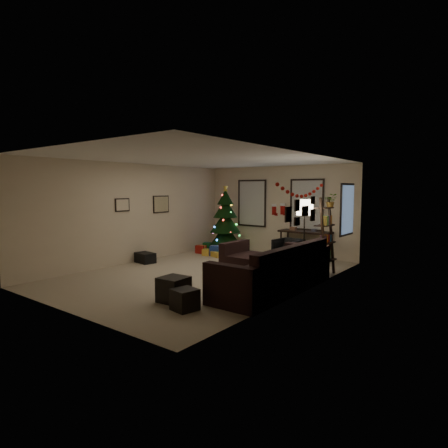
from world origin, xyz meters
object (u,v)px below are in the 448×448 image
(desk, at_px, (305,234))
(desk_chair, at_px, (288,250))
(christmas_tree, at_px, (225,224))
(bookshelf, at_px, (326,237))
(sofa, at_px, (269,272))

(desk, distance_m, desk_chair, 0.78)
(christmas_tree, bearing_deg, bookshelf, -15.63)
(desk, height_order, bookshelf, bookshelf)
(sofa, bearing_deg, christmas_tree, 139.31)
(sofa, xyz_separation_m, bookshelf, (0.50, 1.74, 0.57))
(christmas_tree, relative_size, bookshelf, 1.19)
(bookshelf, bearing_deg, christmas_tree, 164.37)
(christmas_tree, distance_m, desk_chair, 2.36)
(sofa, height_order, desk_chair, sofa)
(christmas_tree, xyz_separation_m, bookshelf, (3.74, -1.05, -0.02))
(desk_chair, height_order, bookshelf, bookshelf)
(sofa, height_order, desk, sofa)
(sofa, bearing_deg, bookshelf, 73.82)
(christmas_tree, height_order, desk, christmas_tree)
(desk_chair, bearing_deg, desk, 79.10)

